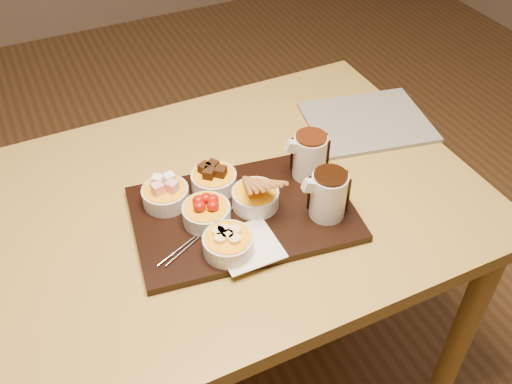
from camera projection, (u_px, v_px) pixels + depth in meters
name	position (u px, v px, depth m)	size (l,w,h in m)	color
ground	(222.00, 379.00, 1.76)	(5.00, 5.00, 0.00)	brown
dining_table	(211.00, 233.00, 1.32)	(1.20, 0.80, 0.75)	#A88A3E
serving_board	(243.00, 214.00, 1.21)	(0.46, 0.30, 0.02)	black
napkin	(248.00, 246.00, 1.13)	(0.12, 0.12, 0.00)	white
bowl_marshmallows	(166.00, 196.00, 1.21)	(0.10, 0.10, 0.04)	beige
bowl_cake	(214.00, 181.00, 1.25)	(0.10, 0.10, 0.04)	beige
bowl_strawberries	(207.00, 214.00, 1.17)	(0.10, 0.10, 0.04)	beige
bowl_biscotti	(255.00, 198.00, 1.21)	(0.10, 0.10, 0.04)	beige
bowl_bananas	(228.00, 244.00, 1.11)	(0.10, 0.10, 0.04)	beige
pitcher_dark_chocolate	(328.00, 196.00, 1.17)	(0.07, 0.07, 0.10)	silver
pitcher_milk_chocolate	(310.00, 157.00, 1.26)	(0.07, 0.07, 0.10)	silver
fondue_skewers	(205.00, 228.00, 1.16)	(0.26, 0.03, 0.01)	silver
newspaper	(367.00, 122.00, 1.47)	(0.30, 0.24, 0.01)	beige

